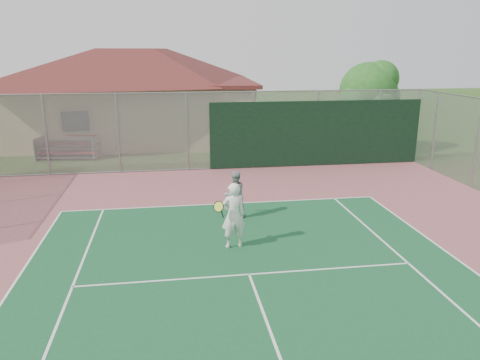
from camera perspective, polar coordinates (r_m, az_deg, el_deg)
name	(u,v)px	position (r m, az deg, el deg)	size (l,w,h in m)	color
back_fence	(256,132)	(21.37, 1.93, 5.83)	(20.08, 0.11, 3.53)	gray
side_fence_right	(477,144)	(20.35, 26.92, 3.91)	(0.08, 9.00, 3.50)	gray
clubhouse	(136,85)	(29.29, -12.61, 11.19)	(15.29, 10.60, 6.39)	tan
bleachers	(70,146)	(25.31, -20.05, 3.90)	(3.10, 2.04, 1.09)	maroon
tree	(369,93)	(25.14, 15.50, 10.16)	(3.45, 3.27, 4.81)	#382614
player_white_front	(233,216)	(12.70, -0.85, -4.40)	(0.99, 0.76, 1.83)	white
player_grey_back	(235,195)	(14.99, -0.65, -1.86)	(0.91, 0.82, 1.55)	#A0A2A5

